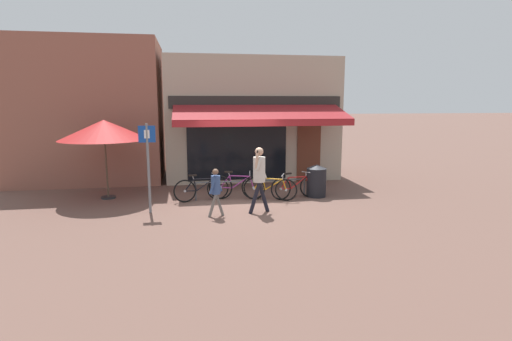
% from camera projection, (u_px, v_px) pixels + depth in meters
% --- Properties ---
extents(ground_plane, '(160.00, 160.00, 0.00)m').
position_uv_depth(ground_plane, '(244.00, 205.00, 11.58)').
color(ground_plane, brown).
extents(shop_front, '(6.55, 4.82, 4.60)m').
position_uv_depth(shop_front, '(251.00, 119.00, 15.82)').
color(shop_front, tan).
rests_on(shop_front, ground_plane).
extents(neighbour_building, '(5.32, 4.00, 5.18)m').
position_uv_depth(neighbour_building, '(90.00, 111.00, 15.26)').
color(neighbour_building, '#8E5647').
rests_on(neighbour_building, ground_plane).
extents(bike_rack_rail, '(3.51, 0.04, 0.57)m').
position_uv_depth(bike_rack_rail, '(251.00, 183.00, 12.32)').
color(bike_rack_rail, '#47494F').
rests_on(bike_rack_rail, ground_plane).
extents(bicycle_black, '(1.68, 0.56, 0.83)m').
position_uv_depth(bicycle_black, '(201.00, 189.00, 12.02)').
color(bicycle_black, black).
rests_on(bicycle_black, ground_plane).
extents(bicycle_purple, '(1.73, 0.52, 0.88)m').
position_uv_depth(bicycle_purple, '(237.00, 187.00, 12.24)').
color(bicycle_purple, black).
rests_on(bicycle_purple, ground_plane).
extents(bicycle_orange, '(1.57, 0.70, 0.82)m').
position_uv_depth(bicycle_orange, '(270.00, 188.00, 12.11)').
color(bicycle_orange, black).
rests_on(bicycle_orange, ground_plane).
extents(bicycle_red, '(1.66, 0.62, 0.83)m').
position_uv_depth(bicycle_red, '(295.00, 187.00, 12.35)').
color(bicycle_red, black).
rests_on(bicycle_red, ground_plane).
extents(pedestrian_adult, '(0.61, 0.52, 1.79)m').
position_uv_depth(pedestrian_adult, '(259.00, 172.00, 10.63)').
color(pedestrian_adult, black).
rests_on(pedestrian_adult, ground_plane).
extents(pedestrian_child, '(0.44, 0.36, 1.27)m').
position_uv_depth(pedestrian_child, '(216.00, 187.00, 10.34)').
color(pedestrian_child, slate).
rests_on(pedestrian_child, ground_plane).
extents(litter_bin, '(0.63, 0.63, 1.02)m').
position_uv_depth(litter_bin, '(316.00, 180.00, 12.56)').
color(litter_bin, black).
rests_on(litter_bin, ground_plane).
extents(parking_sign, '(0.44, 0.07, 2.41)m').
position_uv_depth(parking_sign, '(148.00, 159.00, 10.57)').
color(parking_sign, slate).
rests_on(parking_sign, ground_plane).
extents(cafe_parasol, '(2.67, 2.67, 2.43)m').
position_uv_depth(cafe_parasol, '(104.00, 130.00, 12.04)').
color(cafe_parasol, '#4C3D2D').
rests_on(cafe_parasol, ground_plane).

